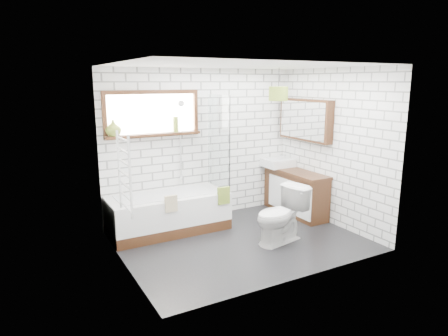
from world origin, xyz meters
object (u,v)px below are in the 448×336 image
pendant (278,94)px  basin (278,163)px  bathtub (168,213)px  vanity (295,192)px  toilet (281,215)px

pendant → basin: bearing=51.4°
bathtub → pendant: pendant is taller
vanity → pendant: bearing=-167.1°
bathtub → pendant: (1.75, -0.40, 1.81)m
bathtub → toilet: toilet is taller
basin → toilet: bearing=-124.7°
bathtub → basin: 2.28m
pendant → vanity: bearing=12.9°
vanity → basin: basin is taller
vanity → toilet: (-1.01, -0.92, 0.02)m
vanity → pendant: 1.79m
bathtub → vanity: 2.28m
toilet → pendant: size_ratio=2.71×
bathtub → vanity: bearing=-7.1°
bathtub → toilet: (1.25, -1.20, 0.12)m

